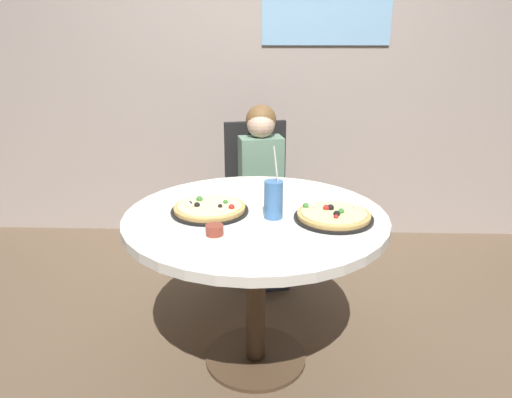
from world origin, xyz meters
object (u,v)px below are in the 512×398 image
diner_child (263,204)px  sauce_bowl (215,230)px  pizza_cheese (333,216)px  plate_small (303,188)px  pizza_veggie (210,209)px  chair_wooden (258,188)px  dining_table (256,236)px  soda_cup (274,199)px

diner_child → sauce_bowl: diner_child is taller
pizza_cheese → sauce_bowl: (-0.48, -0.18, 0.00)m
pizza_cheese → plate_small: size_ratio=1.84×
pizza_veggie → sauce_bowl: (0.05, -0.24, 0.00)m
pizza_veggie → sauce_bowl: pizza_veggie is taller
pizza_veggie → chair_wooden: bearing=80.0°
dining_table → diner_child: 0.87m
plate_small → soda_cup: bearing=-110.9°
diner_child → pizza_veggie: bearing=-104.5°
soda_cup → sauce_bowl: (-0.23, -0.19, -0.06)m
sauce_bowl → pizza_cheese: bearing=20.3°
diner_child → pizza_cheese: (0.31, -0.90, 0.28)m
chair_wooden → pizza_cheese: chair_wooden is taller
dining_table → chair_wooden: size_ratio=1.19×
plate_small → pizza_cheese: bearing=-75.4°
chair_wooden → diner_child: 0.19m
chair_wooden → plate_small: size_ratio=5.28×
diner_child → plate_small: (0.21, -0.51, 0.27)m
pizza_veggie → sauce_bowl: 0.25m
sauce_bowl → plate_small: sauce_bowl is taller
soda_cup → sauce_bowl: 0.30m
diner_child → plate_small: size_ratio=6.01×
soda_cup → diner_child: bearing=93.8°
chair_wooden → pizza_cheese: bearing=-72.2°
dining_table → sauce_bowl: (-0.15, -0.23, 0.13)m
diner_child → soda_cup: size_ratio=3.52×
plate_small → sauce_bowl: bearing=-123.1°
dining_table → pizza_veggie: bearing=176.6°
pizza_cheese → soda_cup: size_ratio=1.08×
chair_wooden → diner_child: diner_child is taller
sauce_bowl → plate_small: bearing=56.9°
pizza_cheese → sauce_bowl: 0.51m
dining_table → pizza_veggie: pizza_veggie is taller
pizza_cheese → soda_cup: bearing=176.9°
chair_wooden → pizza_cheese: (0.35, -1.08, 0.24)m
diner_child → plate_small: 0.61m
pizza_veggie → plate_small: pizza_veggie is taller
diner_child → sauce_bowl: bearing=-98.8°
diner_child → soda_cup: diner_child is taller
dining_table → plate_small: bearing=57.0°
dining_table → soda_cup: soda_cup is taller
pizza_veggie → pizza_cheese: bearing=-7.1°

